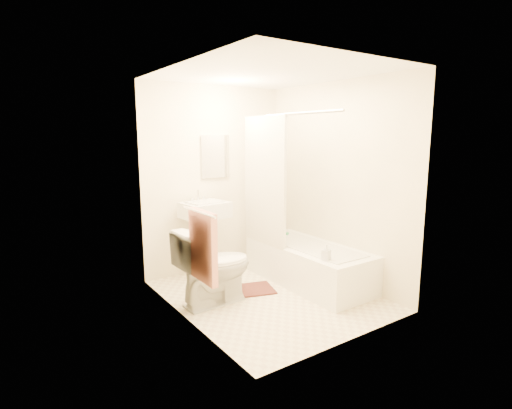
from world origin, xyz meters
TOP-DOWN VIEW (x-y plane):
  - floor at (0.00, 0.00)m, footprint 2.40×2.40m
  - ceiling at (0.00, 0.00)m, footprint 2.40×2.40m
  - wall_back at (0.00, 1.20)m, footprint 2.00×0.02m
  - wall_left at (-1.00, 0.00)m, footprint 0.02×2.40m
  - wall_right at (1.00, 0.00)m, footprint 0.02×2.40m
  - mirror at (0.00, 1.18)m, footprint 0.40×0.03m
  - curtain_rod at (0.30, 0.10)m, footprint 0.03×1.70m
  - shower_curtain at (0.30, 0.50)m, footprint 0.04×0.80m
  - towel_bar at (-0.96, -0.25)m, footprint 0.02×0.60m
  - towel at (-0.93, -0.25)m, footprint 0.06×0.45m
  - toilet_paper at (-0.93, 0.12)m, footprint 0.11×0.12m
  - toilet at (-0.59, 0.17)m, footprint 0.84×0.49m
  - sink at (-0.30, 0.95)m, footprint 0.58×0.49m
  - bathtub at (0.64, 0.06)m, footprint 0.72×1.64m
  - bath_mat at (-0.09, 0.24)m, footprint 0.63×0.54m
  - soap_bottle at (0.40, -0.48)m, footprint 0.09×0.09m
  - scrub_brush at (0.70, 0.66)m, footprint 0.12×0.19m

SIDE VIEW (x-z plane):
  - floor at x=0.00m, z-range 0.00..0.00m
  - bath_mat at x=-0.09m, z-range 0.00..0.02m
  - bathtub at x=0.64m, z-range 0.00..0.46m
  - toilet at x=-0.59m, z-range 0.00..0.81m
  - scrub_brush at x=0.70m, z-range 0.46..0.50m
  - sink at x=-0.30m, z-range 0.00..1.04m
  - soap_bottle at x=0.40m, z-range 0.46..0.63m
  - toilet_paper at x=-0.93m, z-range 0.64..0.76m
  - towel at x=-0.93m, z-range 0.45..1.11m
  - towel_bar at x=-0.96m, z-range 1.09..1.11m
  - wall_back at x=0.00m, z-range 0.00..2.40m
  - wall_left at x=-1.00m, z-range 0.00..2.40m
  - wall_right at x=1.00m, z-range 0.00..2.40m
  - shower_curtain at x=0.30m, z-range 0.44..2.00m
  - mirror at x=0.00m, z-range 1.23..1.77m
  - curtain_rod at x=0.30m, z-range 1.98..2.02m
  - ceiling at x=0.00m, z-range 2.40..2.40m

